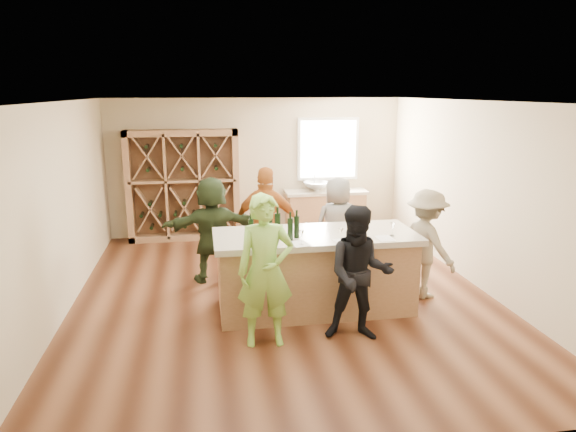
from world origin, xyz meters
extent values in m
cube|color=#58301C|center=(0.00, 0.00, -0.05)|extent=(6.00, 7.00, 0.10)
cube|color=white|center=(0.00, 0.00, 2.85)|extent=(6.00, 7.00, 0.10)
cube|color=#C7B490|center=(0.00, 3.55, 1.40)|extent=(6.00, 0.10, 2.80)
cube|color=#C7B490|center=(0.00, -3.55, 1.40)|extent=(6.00, 0.10, 2.80)
cube|color=#C7B490|center=(-3.05, 0.00, 1.40)|extent=(0.10, 7.00, 2.80)
cube|color=#C7B490|center=(3.05, 0.00, 1.40)|extent=(0.10, 7.00, 2.80)
cube|color=white|center=(1.50, 3.47, 1.75)|extent=(1.30, 0.06, 1.30)
cube|color=white|center=(1.50, 3.44, 1.75)|extent=(1.18, 0.01, 1.18)
cube|color=#986D48|center=(-1.50, 3.27, 1.10)|extent=(2.20, 0.45, 2.20)
cube|color=#986D48|center=(1.40, 3.20, 0.43)|extent=(1.60, 0.58, 0.86)
cube|color=#B4A793|center=(1.40, 3.20, 0.89)|extent=(1.70, 0.62, 0.06)
imported|color=silver|center=(1.20, 3.20, 1.01)|extent=(0.54, 0.54, 0.19)
cylinder|color=silver|center=(1.20, 3.38, 1.07)|extent=(0.02, 0.02, 0.30)
cube|color=#986D48|center=(0.35, -0.55, 0.50)|extent=(2.60, 1.00, 1.00)
cube|color=#B4A793|center=(0.35, -0.55, 1.04)|extent=(2.72, 1.12, 0.08)
cylinder|color=black|center=(-0.53, -0.72, 1.22)|extent=(0.09, 0.09, 0.28)
cylinder|color=black|center=(-0.31, -0.85, 1.23)|extent=(0.09, 0.09, 0.30)
cylinder|color=black|center=(-0.17, -0.62, 1.24)|extent=(0.09, 0.09, 0.32)
cylinder|color=black|center=(-0.04, -0.80, 1.23)|extent=(0.08, 0.08, 0.29)
cylinder|color=black|center=(0.06, -0.70, 1.22)|extent=(0.08, 0.08, 0.29)
cone|color=white|center=(0.06, -1.03, 1.17)|extent=(0.08, 0.08, 0.18)
cone|color=white|center=(0.57, -0.99, 1.16)|extent=(0.08, 0.08, 0.17)
cone|color=white|center=(0.84, -0.66, 1.17)|extent=(0.08, 0.08, 0.18)
cone|color=white|center=(1.32, -0.83, 1.17)|extent=(0.07, 0.07, 0.17)
cube|color=white|center=(0.05, -0.98, 1.08)|extent=(0.26, 0.32, 0.00)
cube|color=white|center=(0.62, -0.97, 1.08)|extent=(0.26, 0.31, 0.00)
cube|color=white|center=(1.18, -0.93, 1.08)|extent=(0.21, 0.28, 0.00)
imported|color=#8CC64C|center=(-0.44, -1.42, 0.91)|extent=(0.67, 0.50, 1.82)
imported|color=black|center=(0.68, -1.49, 0.83)|extent=(0.88, 0.61, 1.65)
imported|color=gray|center=(2.02, -0.36, 0.79)|extent=(0.81, 1.13, 1.59)
imported|color=#994C19|center=(-0.14, 0.74, 0.90)|extent=(1.17, 0.84, 1.80)
imported|color=slate|center=(1.02, 0.82, 0.80)|extent=(0.83, 0.58, 1.60)
imported|color=#263319|center=(-1.00, 0.81, 0.84)|extent=(1.59, 0.69, 1.67)
camera|label=1|loc=(-1.11, -7.01, 2.94)|focal=32.00mm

